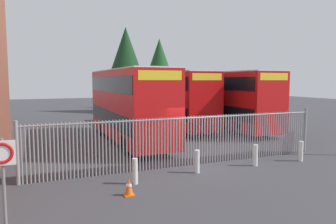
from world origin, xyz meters
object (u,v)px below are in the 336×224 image
(double_decker_bus_behind_fence_left, at_px, (128,102))
(bollard_near_right, at_px, (255,155))
(double_decker_bus_near_gate, at_px, (225,98))
(bollard_near_left, at_px, (135,171))
(speed_limit_sign_post, at_px, (3,164))
(double_decker_bus_behind_fence_right, at_px, (173,97))
(traffic_cone_by_gate, at_px, (129,187))
(bollard_far_right, at_px, (301,151))
(bollard_center_front, at_px, (197,161))

(double_decker_bus_behind_fence_left, distance_m, bollard_near_right, 8.72)
(double_decker_bus_near_gate, xyz_separation_m, bollard_near_left, (-10.38, -10.12, -1.95))
(bollard_near_right, height_order, speed_limit_sign_post, speed_limit_sign_post)
(double_decker_bus_behind_fence_left, relative_size, double_decker_bus_behind_fence_right, 1.00)
(traffic_cone_by_gate, height_order, speed_limit_sign_post, speed_limit_sign_post)
(bollard_far_right, relative_size, traffic_cone_by_gate, 1.61)
(bollard_near_left, distance_m, bollard_near_right, 5.64)
(bollard_far_right, xyz_separation_m, speed_limit_sign_post, (-12.17, -2.72, 1.30))
(bollard_near_left, height_order, bollard_far_right, same)
(bollard_near_left, bearing_deg, bollard_center_front, 7.61)
(traffic_cone_by_gate, bearing_deg, double_decker_bus_behind_fence_left, 74.20)
(bollard_center_front, distance_m, speed_limit_sign_post, 7.50)
(double_decker_bus_near_gate, relative_size, double_decker_bus_behind_fence_right, 1.00)
(bollard_center_front, bearing_deg, speed_limit_sign_post, -156.84)
(double_decker_bus_behind_fence_right, distance_m, traffic_cone_by_gate, 15.39)
(double_decker_bus_behind_fence_right, bearing_deg, bollard_center_front, -109.21)
(double_decker_bus_behind_fence_left, relative_size, bollard_near_right, 11.38)
(bollard_near_left, xyz_separation_m, traffic_cone_by_gate, (-0.53, -1.04, -0.19))
(double_decker_bus_behind_fence_left, relative_size, bollard_far_right, 11.38)
(bollard_far_right, bearing_deg, bollard_near_right, 176.73)
(bollard_near_left, height_order, bollard_near_right, same)
(double_decker_bus_behind_fence_right, bearing_deg, bollard_near_right, -96.03)
(double_decker_bus_near_gate, xyz_separation_m, double_decker_bus_behind_fence_left, (-8.34, -2.09, 0.00))
(double_decker_bus_near_gate, relative_size, bollard_far_right, 11.38)
(bollard_far_right, distance_m, traffic_cone_by_gate, 8.75)
(bollard_near_left, bearing_deg, bollard_near_right, 3.31)
(bollard_near_right, bearing_deg, speed_limit_sign_post, -163.51)
(double_decker_bus_behind_fence_left, relative_size, speed_limit_sign_post, 4.50)
(double_decker_bus_near_gate, distance_m, double_decker_bus_behind_fence_left, 8.60)
(double_decker_bus_near_gate, relative_size, traffic_cone_by_gate, 18.32)
(double_decker_bus_behind_fence_left, xyz_separation_m, traffic_cone_by_gate, (-2.57, -9.07, -2.13))
(bollard_near_left, relative_size, bollard_center_front, 1.00)
(bollard_near_right, distance_m, bollard_far_right, 2.50)
(double_decker_bus_near_gate, relative_size, speed_limit_sign_post, 4.50)
(bollard_near_left, bearing_deg, double_decker_bus_near_gate, 44.26)
(bollard_far_right, bearing_deg, double_decker_bus_behind_fence_right, 95.84)
(bollard_near_left, relative_size, traffic_cone_by_gate, 1.61)
(double_decker_bus_behind_fence_right, height_order, speed_limit_sign_post, double_decker_bus_behind_fence_right)
(traffic_cone_by_gate, xyz_separation_m, speed_limit_sign_post, (-3.51, -1.49, 1.49))
(speed_limit_sign_post, bearing_deg, traffic_cone_by_gate, 23.05)
(bollard_far_right, xyz_separation_m, traffic_cone_by_gate, (-8.66, -1.23, -0.19))
(double_decker_bus_behind_fence_right, xyz_separation_m, bollard_far_right, (1.24, -12.08, -1.95))
(bollard_near_right, xyz_separation_m, bollard_far_right, (2.50, -0.14, 0.00))
(double_decker_bus_behind_fence_left, height_order, bollard_near_left, double_decker_bus_behind_fence_left)
(traffic_cone_by_gate, bearing_deg, double_decker_bus_behind_fence_right, 60.85)
(double_decker_bus_near_gate, relative_size, bollard_near_left, 11.38)
(double_decker_bus_behind_fence_left, xyz_separation_m, double_decker_bus_behind_fence_right, (4.86, 4.24, 0.00))
(double_decker_bus_behind_fence_right, relative_size, bollard_center_front, 11.38)
(double_decker_bus_behind_fence_right, height_order, traffic_cone_by_gate, double_decker_bus_behind_fence_right)
(double_decker_bus_near_gate, height_order, bollard_near_left, double_decker_bus_near_gate)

